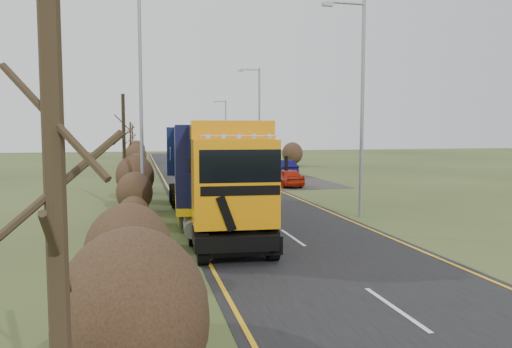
{
  "coord_description": "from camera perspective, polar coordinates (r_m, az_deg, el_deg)",
  "views": [
    {
      "loc": [
        -5.83,
        -22.35,
        4.2
      ],
      "look_at": [
        0.28,
        3.36,
        1.89
      ],
      "focal_mm": 35.0,
      "sensor_mm": 36.0,
      "label": 1
    }
  ],
  "objects": [
    {
      "name": "ground",
      "position": [
        23.47,
        1.23,
        -5.31
      ],
      "size": [
        160.0,
        160.0,
        0.0
      ],
      "primitive_type": "plane",
      "color": "#34401B",
      "rests_on": "ground"
    },
    {
      "name": "road",
      "position": [
        33.13,
        -3.14,
        -2.27
      ],
      "size": [
        8.0,
        120.0,
        0.02
      ],
      "primitive_type": "cube",
      "color": "black",
      "rests_on": "ground"
    },
    {
      "name": "layby",
      "position": [
        44.3,
        2.84,
        -0.43
      ],
      "size": [
        6.0,
        18.0,
        0.02
      ],
      "primitive_type": "cube",
      "color": "#312F2C",
      "rests_on": "ground"
    },
    {
      "name": "lane_markings",
      "position": [
        32.83,
        -3.04,
        -2.3
      ],
      "size": [
        7.52,
        116.0,
        0.01
      ],
      "color": "gold",
      "rests_on": "road"
    },
    {
      "name": "hedgerow",
      "position": [
        30.35,
        -13.64,
        -0.02
      ],
      "size": [
        2.24,
        102.04,
        6.05
      ],
      "color": "black",
      "rests_on": "ground"
    },
    {
      "name": "lorry",
      "position": [
        22.91,
        -5.69,
        0.88
      ],
      "size": [
        3.59,
        16.36,
        4.52
      ],
      "rotation": [
        0.0,
        0.0,
        -0.07
      ],
      "color": "black",
      "rests_on": "ground"
    },
    {
      "name": "car_red_hatchback",
      "position": [
        37.44,
        3.62,
        -0.41
      ],
      "size": [
        1.74,
        4.03,
        1.35
      ],
      "primitive_type": "imported",
      "rotation": [
        0.0,
        0.0,
        3.18
      ],
      "color": "#A31A08",
      "rests_on": "ground"
    },
    {
      "name": "car_blue_sedan",
      "position": [
        45.96,
        3.1,
        0.68
      ],
      "size": [
        1.69,
        4.55,
        1.49
      ],
      "primitive_type": "imported",
      "rotation": [
        0.0,
        0.0,
        3.17
      ],
      "color": "#0A0A38",
      "rests_on": "ground"
    },
    {
      "name": "streetlight_near",
      "position": [
        24.58,
        11.75,
        8.44
      ],
      "size": [
        2.18,
        0.21,
        10.3
      ],
      "color": "gray",
      "rests_on": "ground"
    },
    {
      "name": "streetlight_mid",
      "position": [
        46.8,
        0.21,
        6.61
      ],
      "size": [
        2.11,
        0.2,
        9.96
      ],
      "color": "gray",
      "rests_on": "ground"
    },
    {
      "name": "streetlight_far",
      "position": [
        67.54,
        -3.56,
        5.25
      ],
      "size": [
        1.76,
        0.18,
        8.23
      ],
      "color": "gray",
      "rests_on": "ground"
    },
    {
      "name": "left_pole",
      "position": [
        23.3,
        -13.0,
        7.53
      ],
      "size": [
        0.16,
        0.16,
        10.56
      ],
      "primitive_type": "cylinder",
      "color": "gray",
      "rests_on": "ground"
    },
    {
      "name": "speed_sign",
      "position": [
        37.98,
        1.96,
        1.39
      ],
      "size": [
        0.71,
        0.1,
        2.56
      ],
      "color": "gray",
      "rests_on": "ground"
    },
    {
      "name": "warning_board",
      "position": [
        51.29,
        -1.32,
        1.68
      ],
      "size": [
        0.76,
        0.11,
        2.0
      ],
      "color": "gray",
      "rests_on": "ground"
    }
  ]
}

